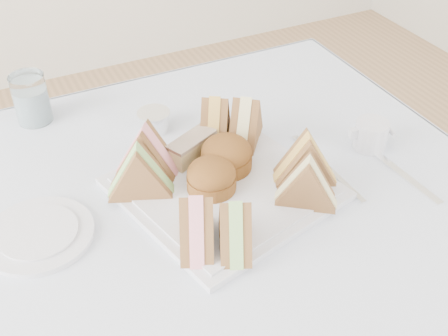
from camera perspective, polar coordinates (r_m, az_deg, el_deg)
name	(u,v)px	position (r m, az deg, el deg)	size (l,w,h in m)	color
tablecloth	(218,231)	(0.89, -0.66, -6.37)	(1.02, 1.02, 0.01)	white
serving_plate	(224,188)	(0.95, 0.00, -2.09)	(0.31, 0.31, 0.01)	silver
sandwich_fl_a	(197,220)	(0.82, -2.79, -5.29)	(0.10, 0.05, 0.09)	brown
sandwich_fl_b	(235,224)	(0.81, 1.14, -5.68)	(0.10, 0.05, 0.09)	brown
sandwich_fr_a	(306,158)	(0.94, 8.37, 1.04)	(0.11, 0.05, 0.09)	brown
sandwich_fr_b	(307,180)	(0.89, 8.45, -1.25)	(0.10, 0.05, 0.09)	brown
sandwich_bl_a	(139,169)	(0.91, -8.61, -0.14)	(0.11, 0.05, 0.10)	brown
sandwich_bl_b	(146,149)	(0.95, -7.92, 1.93)	(0.11, 0.05, 0.10)	brown
sandwich_br_a	(246,120)	(1.02, 2.23, 4.94)	(0.10, 0.05, 0.09)	brown
sandwich_br_b	(215,118)	(1.03, -0.90, 5.06)	(0.10, 0.05, 0.09)	brown
scone_left	(211,177)	(0.92, -1.29, -0.88)	(0.08, 0.08, 0.06)	brown
scone_right	(226,155)	(0.96, 0.25, 1.35)	(0.09, 0.09, 0.06)	brown
pastry_slice	(192,148)	(0.99, -3.29, 2.02)	(0.09, 0.04, 0.04)	tan
side_plate	(39,235)	(0.91, -18.29, -6.45)	(0.17, 0.17, 0.01)	silver
water_glass	(31,99)	(1.16, -19.01, 6.68)	(0.07, 0.07, 0.10)	white
tea_strainer	(154,122)	(1.10, -7.11, 4.68)	(0.06, 0.06, 0.04)	white
knife	(403,175)	(1.03, 17.74, -0.66)	(0.01, 0.18, 0.00)	white
fork	(333,173)	(1.01, 10.97, -0.46)	(0.01, 0.18, 0.00)	white
creamer_jug	(371,135)	(1.07, 14.69, 3.28)	(0.06, 0.06, 0.05)	silver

